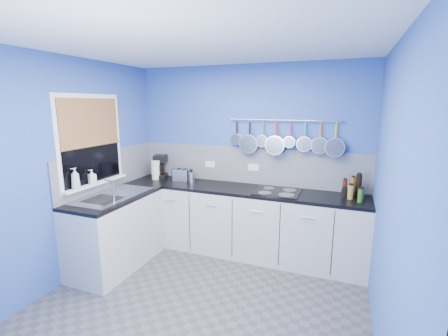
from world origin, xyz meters
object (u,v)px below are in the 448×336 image
Objects in this scene: toaster at (182,175)px; soap_bottle_b at (92,177)px; coffee_maker at (160,167)px; canister at (192,178)px; soap_bottle_a at (75,178)px; hob at (277,192)px; paper_towel at (156,170)px.

soap_bottle_b is at bearing -131.97° from toaster.
canister is (0.56, -0.07, -0.10)m from coffee_maker.
soap_bottle_a is 0.25m from soap_bottle_b.
soap_bottle_b reaches higher than toaster.
hob is at bearing -2.70° from canister.
soap_bottle_b is at bearing 90.00° from soap_bottle_a.
hob is at bearing 25.12° from soap_bottle_b.
canister is 0.25× the size of hob.
coffee_maker is at bearing 79.44° from soap_bottle_a.
paper_towel is at bearing -121.54° from coffee_maker.
canister is at bearing 177.30° from hob.
toaster is 1.83× the size of canister.
soap_bottle_b is 1.30m from canister.
hob is at bearing 30.51° from soap_bottle_a.
soap_bottle_b is 0.62× the size of paper_towel.
soap_bottle_a reaches higher than toaster.
soap_bottle_a reaches higher than paper_towel.
toaster is at bearing 159.70° from canister.
paper_towel is at bearing 179.96° from toaster.
soap_bottle_a is 0.95× the size of toaster.
canister is at bearing 1.39° from paper_towel.
hob is at bearing -1.39° from paper_towel.
soap_bottle_b is 2.26m from hob.
coffee_maker is at bearing 173.25° from canister.
soap_bottle_b is 1.25m from toaster.
paper_towel is at bearing 178.61° from hob.
toaster is (0.37, 0.00, -0.09)m from coffee_maker.
canister is (0.81, 1.01, -0.17)m from soap_bottle_b.
paper_towel is 0.40m from toaster.
canister is (0.19, -0.07, -0.01)m from toaster.
toaster is 0.45× the size of hob.
soap_bottle_b is at bearing -121.14° from coffee_maker.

